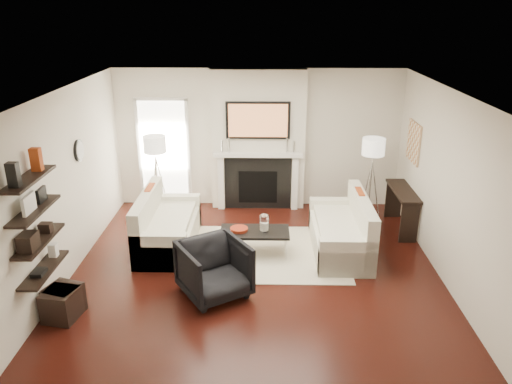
{
  "coord_description": "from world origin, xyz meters",
  "views": [
    {
      "loc": [
        0.12,
        -6.43,
        3.8
      ],
      "look_at": [
        0.0,
        0.6,
        1.15
      ],
      "focal_mm": 35.0,
      "sensor_mm": 36.0,
      "label": 1
    }
  ],
  "objects_px": {
    "coffee_table": "(255,232)",
    "ottoman_near": "(64,301)",
    "loveseat_right_base": "(339,239)",
    "lamp_right_shade": "(374,147)",
    "armchair": "(214,267)",
    "lamp_left_shade": "(155,144)",
    "loveseat_left_base": "(169,234)"
  },
  "relations": [
    {
      "from": "coffee_table",
      "to": "ottoman_near",
      "type": "distance_m",
      "value": 2.99
    },
    {
      "from": "loveseat_right_base",
      "to": "lamp_right_shade",
      "type": "distance_m",
      "value": 1.84
    },
    {
      "from": "armchair",
      "to": "ottoman_near",
      "type": "distance_m",
      "value": 1.99
    },
    {
      "from": "ottoman_near",
      "to": "armchair",
      "type": "bearing_deg",
      "value": 14.69
    },
    {
      "from": "lamp_left_shade",
      "to": "lamp_right_shade",
      "type": "relative_size",
      "value": 1.0
    },
    {
      "from": "lamp_right_shade",
      "to": "loveseat_right_base",
      "type": "bearing_deg",
      "value": -120.59
    },
    {
      "from": "loveseat_left_base",
      "to": "lamp_right_shade",
      "type": "distance_m",
      "value": 3.86
    },
    {
      "from": "loveseat_right_base",
      "to": "coffee_table",
      "type": "distance_m",
      "value": 1.4
    },
    {
      "from": "loveseat_right_base",
      "to": "lamp_right_shade",
      "type": "xyz_separation_m",
      "value": [
        0.69,
        1.17,
        1.24
      ]
    },
    {
      "from": "lamp_right_shade",
      "to": "loveseat_left_base",
      "type": "bearing_deg",
      "value": -163.56
    },
    {
      "from": "loveseat_left_base",
      "to": "armchair",
      "type": "height_order",
      "value": "armchair"
    },
    {
      "from": "loveseat_right_base",
      "to": "lamp_left_shade",
      "type": "height_order",
      "value": "lamp_left_shade"
    },
    {
      "from": "armchair",
      "to": "ottoman_near",
      "type": "height_order",
      "value": "armchair"
    },
    {
      "from": "loveseat_left_base",
      "to": "coffee_table",
      "type": "distance_m",
      "value": 1.48
    },
    {
      "from": "loveseat_right_base",
      "to": "ottoman_near",
      "type": "xyz_separation_m",
      "value": [
        -3.83,
        -1.86,
        -0.01
      ]
    },
    {
      "from": "loveseat_left_base",
      "to": "armchair",
      "type": "relative_size",
      "value": 2.08
    },
    {
      "from": "lamp_left_shade",
      "to": "loveseat_right_base",
      "type": "bearing_deg",
      "value": -21.59
    },
    {
      "from": "loveseat_left_base",
      "to": "loveseat_right_base",
      "type": "xyz_separation_m",
      "value": [
        2.82,
        -0.13,
        0.0
      ]
    },
    {
      "from": "coffee_table",
      "to": "lamp_right_shade",
      "type": "height_order",
      "value": "lamp_right_shade"
    },
    {
      "from": "loveseat_left_base",
      "to": "loveseat_right_base",
      "type": "relative_size",
      "value": 1.0
    },
    {
      "from": "loveseat_right_base",
      "to": "lamp_left_shade",
      "type": "relative_size",
      "value": 4.5
    },
    {
      "from": "loveseat_right_base",
      "to": "armchair",
      "type": "relative_size",
      "value": 2.08
    },
    {
      "from": "lamp_left_shade",
      "to": "coffee_table",
      "type": "bearing_deg",
      "value": -37.91
    },
    {
      "from": "coffee_table",
      "to": "lamp_left_shade",
      "type": "distance_m",
      "value": 2.54
    },
    {
      "from": "coffee_table",
      "to": "armchair",
      "type": "height_order",
      "value": "armchair"
    },
    {
      "from": "armchair",
      "to": "lamp_left_shade",
      "type": "height_order",
      "value": "lamp_left_shade"
    },
    {
      "from": "coffee_table",
      "to": "lamp_left_shade",
      "type": "bearing_deg",
      "value": 142.09
    },
    {
      "from": "loveseat_right_base",
      "to": "lamp_right_shade",
      "type": "relative_size",
      "value": 4.5
    },
    {
      "from": "armchair",
      "to": "lamp_left_shade",
      "type": "distance_m",
      "value": 3.1
    },
    {
      "from": "loveseat_right_base",
      "to": "lamp_left_shade",
      "type": "bearing_deg",
      "value": 158.41
    },
    {
      "from": "armchair",
      "to": "lamp_left_shade",
      "type": "xyz_separation_m",
      "value": [
        -1.29,
        2.63,
        1.02
      ]
    },
    {
      "from": "loveseat_right_base",
      "to": "ottoman_near",
      "type": "relative_size",
      "value": 4.5
    }
  ]
}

